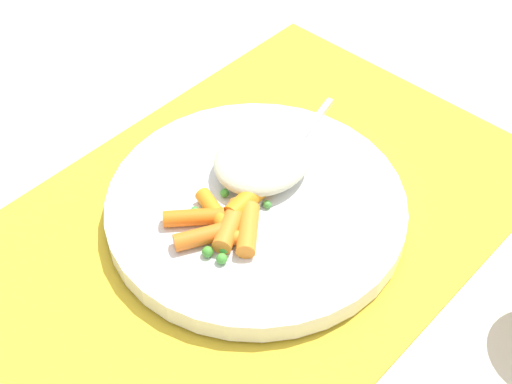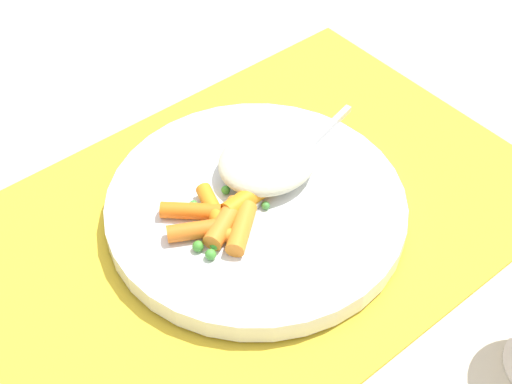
% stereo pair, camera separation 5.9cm
% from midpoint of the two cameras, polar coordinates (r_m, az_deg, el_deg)
% --- Properties ---
extents(ground_plane, '(2.40, 2.40, 0.00)m').
position_cam_midpoint_polar(ground_plane, '(0.66, -2.57, -2.26)').
color(ground_plane, beige).
extents(placemat, '(0.51, 0.35, 0.01)m').
position_cam_midpoint_polar(placemat, '(0.66, -2.58, -2.09)').
color(placemat, gold).
rests_on(placemat, ground_plane).
extents(plate, '(0.26, 0.26, 0.02)m').
position_cam_midpoint_polar(plate, '(0.65, -2.61, -1.34)').
color(plate, white).
rests_on(plate, placemat).
extents(rice_mound, '(0.09, 0.08, 0.03)m').
position_cam_midpoint_polar(rice_mound, '(0.66, -2.07, 2.41)').
color(rice_mound, beige).
rests_on(rice_mound, plate).
extents(carrot_portion, '(0.11, 0.09, 0.02)m').
position_cam_midpoint_polar(carrot_portion, '(0.62, -5.05, -2.33)').
color(carrot_portion, orange).
rests_on(carrot_portion, plate).
extents(pea_scatter, '(0.08, 0.06, 0.01)m').
position_cam_midpoint_polar(pea_scatter, '(0.61, -5.17, -3.24)').
color(pea_scatter, green).
rests_on(pea_scatter, plate).
extents(fork, '(0.20, 0.06, 0.01)m').
position_cam_midpoint_polar(fork, '(0.66, -1.23, 1.19)').
color(fork, silver).
rests_on(fork, plate).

